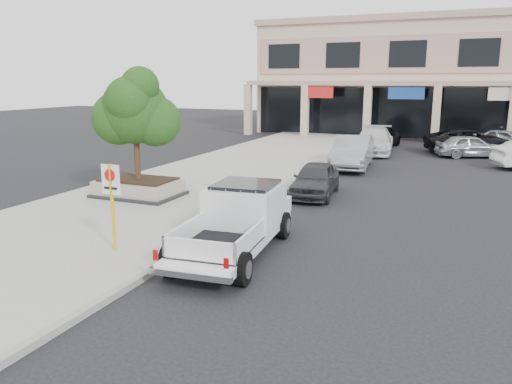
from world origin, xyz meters
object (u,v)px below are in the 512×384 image
(no_parking_sign, at_px, (112,195))
(curb_car_d, at_px, (376,138))
(curb_car_a, at_px, (315,179))
(lot_car_e, at_px, (506,140))
(curb_car_b, at_px, (352,152))
(lot_car_d, at_px, (471,141))
(pickup_truck, at_px, (233,223))
(curb_car_c, at_px, (374,140))
(planter, at_px, (139,188))
(planter_tree, at_px, (140,111))
(lot_car_a, at_px, (471,146))

(no_parking_sign, distance_m, curb_car_d, 24.54)
(curb_car_a, xyz_separation_m, lot_car_e, (7.90, 17.82, 0.02))
(curb_car_b, height_order, curb_car_d, curb_car_b)
(lot_car_e, bearing_deg, lot_car_d, 163.74)
(pickup_truck, distance_m, curb_car_c, 20.53)
(no_parking_sign, height_order, lot_car_e, no_parking_sign)
(planter, distance_m, curb_car_d, 19.75)
(pickup_truck, relative_size, curb_car_c, 1.00)
(curb_car_b, height_order, lot_car_d, curb_car_b)
(planter_tree, relative_size, curb_car_d, 0.79)
(no_parking_sign, bearing_deg, curb_car_b, 79.65)
(curb_car_a, relative_size, lot_car_d, 0.70)
(planter, distance_m, pickup_truck, 7.40)
(no_parking_sign, relative_size, lot_car_e, 0.57)
(planter_tree, relative_size, lot_car_d, 0.72)
(planter, relative_size, curb_car_c, 0.57)
(curb_car_a, bearing_deg, lot_car_d, 63.47)
(curb_car_d, bearing_deg, curb_car_c, -77.22)
(curb_car_b, distance_m, lot_car_a, 8.59)
(planter, relative_size, planter_tree, 0.80)
(planter, height_order, curb_car_c, curb_car_c)
(lot_car_a, xyz_separation_m, lot_car_e, (2.17, 4.43, 0.01))
(curb_car_a, bearing_deg, lot_car_a, 60.97)
(no_parking_sign, xyz_separation_m, lot_car_d, (8.63, 23.99, -0.86))
(planter_tree, bearing_deg, curb_car_d, 72.90)
(planter, xyz_separation_m, planter_tree, (0.13, 0.15, 2.94))
(no_parking_sign, bearing_deg, lot_car_a, 68.75)
(no_parking_sign, xyz_separation_m, lot_car_a, (8.63, 22.20, -0.95))
(planter, relative_size, lot_car_d, 0.58)
(pickup_truck, height_order, curb_car_c, pickup_truck)
(curb_car_b, distance_m, curb_car_c, 5.99)
(curb_car_a, height_order, curb_car_b, curb_car_b)
(curb_car_d, relative_size, lot_car_a, 1.26)
(pickup_truck, bearing_deg, planter_tree, 138.38)
(curb_car_a, relative_size, lot_car_e, 0.97)
(curb_car_b, bearing_deg, planter, -125.40)
(no_parking_sign, bearing_deg, lot_car_d, 70.22)
(planter_tree, distance_m, curb_car_a, 7.28)
(lot_car_d, bearing_deg, lot_car_a, 163.74)
(no_parking_sign, distance_m, curb_car_a, 9.33)
(curb_car_b, height_order, lot_car_a, curb_car_b)
(curb_car_c, bearing_deg, pickup_truck, -96.27)
(curb_car_a, bearing_deg, planter_tree, -158.15)
(pickup_truck, bearing_deg, curb_car_c, 84.64)
(planter, xyz_separation_m, curb_car_c, (6.17, 16.29, 0.33))
(curb_car_d, bearing_deg, pickup_truck, -83.13)
(lot_car_a, bearing_deg, curb_car_a, 134.57)
(planter_tree, bearing_deg, pickup_truck, -36.59)
(lot_car_d, bearing_deg, curb_car_a, 142.93)
(curb_car_b, relative_size, lot_car_a, 1.27)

